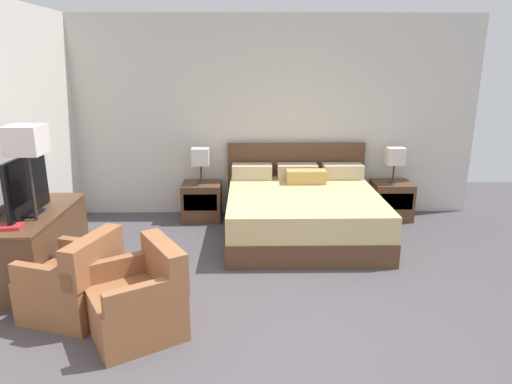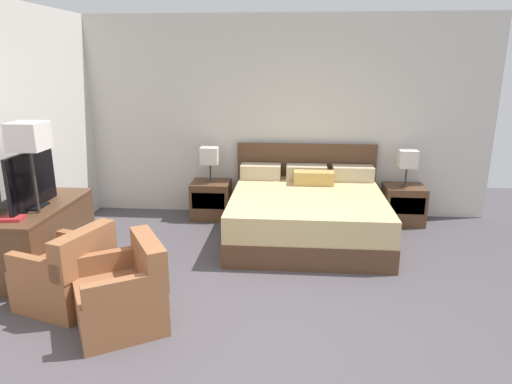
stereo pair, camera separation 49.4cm
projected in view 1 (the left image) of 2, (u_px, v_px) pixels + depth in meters
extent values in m
plane|color=#4C474C|center=(261.00, 347.00, 3.64)|extent=(10.11, 10.11, 0.00)
cube|color=beige|center=(255.00, 118.00, 6.51)|extent=(6.33, 0.06, 2.82)
cube|color=brown|center=(303.00, 227.00, 5.84)|extent=(1.90, 1.90, 0.28)
cube|color=#D6BC7F|center=(303.00, 205.00, 5.76)|extent=(1.88, 1.88, 0.31)
cube|color=brown|center=(296.00, 179.00, 6.67)|extent=(1.98, 0.05, 1.06)
cube|color=#C6B28E|center=(252.00, 171.00, 6.43)|extent=(0.56, 0.28, 0.20)
cube|color=#C6B28E|center=(297.00, 171.00, 6.44)|extent=(0.56, 0.28, 0.20)
cube|color=#C6B28E|center=(343.00, 171.00, 6.45)|extent=(0.56, 0.28, 0.20)
cube|color=tan|center=(306.00, 177.00, 6.19)|extent=(0.53, 0.22, 0.18)
cube|color=brown|center=(202.00, 201.00, 6.50)|extent=(0.54, 0.48, 0.53)
cube|color=#3C2718|center=(200.00, 203.00, 6.26)|extent=(0.46, 0.01, 0.23)
cube|color=brown|center=(391.00, 200.00, 6.54)|extent=(0.54, 0.48, 0.53)
cube|color=#3C2718|center=(396.00, 202.00, 6.30)|extent=(0.46, 0.01, 0.23)
cylinder|color=#332D28|center=(201.00, 183.00, 6.42)|extent=(0.11, 0.11, 0.02)
cylinder|color=#332D28|center=(201.00, 173.00, 6.39)|extent=(0.02, 0.02, 0.25)
cube|color=silver|center=(201.00, 156.00, 6.32)|extent=(0.24, 0.24, 0.24)
cylinder|color=#332D28|center=(393.00, 182.00, 6.47)|extent=(0.11, 0.11, 0.02)
cylinder|color=#332D28|center=(393.00, 173.00, 6.43)|extent=(0.02, 0.02, 0.25)
cube|color=silver|center=(395.00, 156.00, 6.36)|extent=(0.24, 0.24, 0.24)
cube|color=brown|center=(39.00, 245.00, 4.70)|extent=(0.54, 1.35, 0.73)
cube|color=brown|center=(35.00, 213.00, 4.60)|extent=(0.56, 1.39, 0.02)
cube|color=black|center=(31.00, 213.00, 4.53)|extent=(0.18, 0.26, 0.02)
cube|color=black|center=(27.00, 185.00, 4.45)|extent=(0.04, 0.83, 0.58)
cube|color=black|center=(29.00, 185.00, 4.45)|extent=(0.01, 0.81, 0.56)
cube|color=#B7282D|center=(10.00, 227.00, 4.14)|extent=(0.23, 0.19, 0.03)
cube|color=#935B38|center=(72.00, 292.00, 4.08)|extent=(0.85, 0.85, 0.40)
cube|color=#935B38|center=(93.00, 257.00, 3.90)|extent=(0.36, 0.70, 0.36)
cube|color=#935B38|center=(44.00, 277.00, 3.73)|extent=(0.62, 0.28, 0.18)
cube|color=#935B38|center=(89.00, 250.00, 4.27)|extent=(0.62, 0.28, 0.18)
cube|color=#935B38|center=(135.00, 312.00, 3.76)|extent=(0.93, 0.93, 0.40)
cube|color=#935B38|center=(164.00, 262.00, 3.80)|extent=(0.49, 0.67, 0.36)
cube|color=#935B38|center=(145.00, 295.00, 3.44)|extent=(0.58, 0.40, 0.18)
cube|color=#935B38|center=(122.00, 266.00, 3.93)|extent=(0.58, 0.40, 0.18)
cylinder|color=#332D28|center=(46.00, 287.00, 4.57)|extent=(0.28, 0.28, 0.02)
cylinder|color=#332D28|center=(37.00, 223.00, 4.38)|extent=(0.03, 0.03, 1.34)
cube|color=silver|center=(26.00, 140.00, 4.15)|extent=(0.31, 0.31, 0.27)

